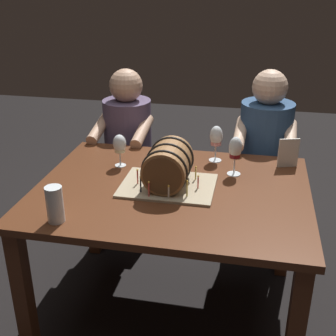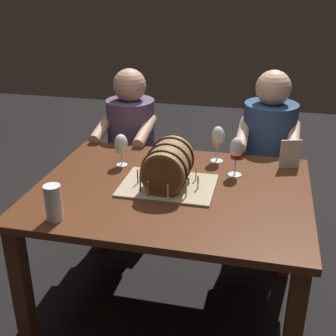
{
  "view_description": "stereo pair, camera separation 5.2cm",
  "coord_description": "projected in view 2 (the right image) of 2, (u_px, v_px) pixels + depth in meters",
  "views": [
    {
      "loc": [
        0.37,
        -1.9,
        1.72
      ],
      "look_at": [
        -0.02,
        0.01,
        0.85
      ],
      "focal_mm": 47.71,
      "sensor_mm": 36.0,
      "label": 1
    },
    {
      "loc": [
        0.42,
        -1.89,
        1.72
      ],
      "look_at": [
        -0.02,
        0.01,
        0.85
      ],
      "focal_mm": 47.71,
      "sensor_mm": 36.0,
      "label": 2
    }
  ],
  "objects": [
    {
      "name": "ground_plane",
      "position": [
        171.0,
        308.0,
        2.47
      ],
      "size": [
        8.0,
        8.0,
        0.0
      ],
      "primitive_type": "plane",
      "color": "black"
    },
    {
      "name": "dining_table",
      "position": [
        172.0,
        206.0,
        2.21
      ],
      "size": [
        1.32,
        1.02,
        0.75
      ],
      "color": "#562D19",
      "rests_on": "ground"
    },
    {
      "name": "barrel_cake",
      "position": [
        168.0,
        167.0,
        2.13
      ],
      "size": [
        0.45,
        0.34,
        0.23
      ],
      "color": "tan",
      "rests_on": "dining_table"
    },
    {
      "name": "wine_glass_white",
      "position": [
        121.0,
        145.0,
        2.37
      ],
      "size": [
        0.07,
        0.07,
        0.18
      ],
      "color": "white",
      "rests_on": "dining_table"
    },
    {
      "name": "wine_glass_red",
      "position": [
        236.0,
        150.0,
        2.24
      ],
      "size": [
        0.07,
        0.07,
        0.21
      ],
      "color": "white",
      "rests_on": "dining_table"
    },
    {
      "name": "wine_glass_rose",
      "position": [
        218.0,
        138.0,
        2.41
      ],
      "size": [
        0.07,
        0.07,
        0.2
      ],
      "color": "white",
      "rests_on": "dining_table"
    },
    {
      "name": "beer_pint",
      "position": [
        54.0,
        204.0,
        1.86
      ],
      "size": [
        0.07,
        0.07,
        0.16
      ],
      "color": "white",
      "rests_on": "dining_table"
    },
    {
      "name": "menu_card",
      "position": [
        290.0,
        154.0,
        2.35
      ],
      "size": [
        0.11,
        0.04,
        0.16
      ],
      "primitive_type": "cube",
      "rotation": [
        0.02,
        0.0,
        0.29
      ],
      "color": "silver",
      "rests_on": "dining_table"
    },
    {
      "name": "person_seated_left",
      "position": [
        132.0,
        163.0,
        3.01
      ],
      "size": [
        0.36,
        0.45,
        1.15
      ],
      "color": "#372D40",
      "rests_on": "ground"
    },
    {
      "name": "person_seated_right",
      "position": [
        265.0,
        172.0,
        2.82
      ],
      "size": [
        0.37,
        0.46,
        1.19
      ],
      "color": "#1B2D46",
      "rests_on": "ground"
    }
  ]
}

